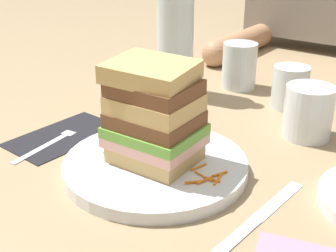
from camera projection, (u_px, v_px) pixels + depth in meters
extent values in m
plane|color=#9E8460|center=(163.00, 174.00, 0.62)|extent=(3.00, 3.00, 0.00)
cylinder|color=white|center=(155.00, 166.00, 0.62)|extent=(0.25, 0.25, 0.02)
cube|color=tan|center=(155.00, 153.00, 0.61)|extent=(0.11, 0.09, 0.02)
cube|color=#E0A393|center=(155.00, 140.00, 0.61)|extent=(0.12, 0.10, 0.01)
cube|color=#6BA83D|center=(154.00, 131.00, 0.60)|extent=(0.12, 0.10, 0.01)
cube|color=brown|center=(154.00, 119.00, 0.59)|extent=(0.11, 0.09, 0.02)
cube|color=tan|center=(154.00, 104.00, 0.59)|extent=(0.11, 0.09, 0.02)
cube|color=brown|center=(154.00, 89.00, 0.58)|extent=(0.11, 0.09, 0.02)
cube|color=tan|center=(150.00, 72.00, 0.57)|extent=(0.12, 0.10, 0.03)
cylinder|color=orange|center=(124.00, 140.00, 0.67)|extent=(0.01, 0.02, 0.00)
cylinder|color=orange|center=(112.00, 151.00, 0.64)|extent=(0.01, 0.03, 0.00)
cylinder|color=orange|center=(113.00, 139.00, 0.67)|extent=(0.03, 0.01, 0.00)
cylinder|color=orange|center=(117.00, 148.00, 0.65)|extent=(0.03, 0.02, 0.00)
cylinder|color=orange|center=(121.00, 145.00, 0.66)|extent=(0.00, 0.02, 0.00)
cylinder|color=orange|center=(205.00, 180.00, 0.57)|extent=(0.01, 0.03, 0.00)
cylinder|color=orange|center=(206.00, 175.00, 0.58)|extent=(0.03, 0.01, 0.00)
cylinder|color=orange|center=(220.00, 174.00, 0.58)|extent=(0.01, 0.02, 0.00)
cylinder|color=orange|center=(194.00, 182.00, 0.56)|extent=(0.02, 0.02, 0.00)
cylinder|color=orange|center=(199.00, 167.00, 0.60)|extent=(0.01, 0.03, 0.00)
cylinder|color=orange|center=(211.00, 180.00, 0.57)|extent=(0.02, 0.01, 0.00)
cylinder|color=orange|center=(218.00, 179.00, 0.57)|extent=(0.01, 0.03, 0.00)
cube|color=black|center=(65.00, 135.00, 0.73)|extent=(0.11, 0.18, 0.00)
cube|color=silver|center=(40.00, 146.00, 0.68)|extent=(0.02, 0.11, 0.00)
cube|color=silver|center=(68.00, 131.00, 0.73)|extent=(0.02, 0.02, 0.00)
cylinder|color=silver|center=(84.00, 126.00, 0.75)|extent=(0.01, 0.04, 0.00)
cylinder|color=silver|center=(81.00, 126.00, 0.76)|extent=(0.01, 0.04, 0.00)
cylinder|color=silver|center=(79.00, 125.00, 0.76)|extent=(0.01, 0.04, 0.00)
cylinder|color=silver|center=(76.00, 124.00, 0.76)|extent=(0.01, 0.04, 0.00)
cube|color=silver|center=(233.00, 240.00, 0.49)|extent=(0.02, 0.10, 0.00)
cube|color=silver|center=(278.00, 200.00, 0.56)|extent=(0.02, 0.11, 0.00)
cylinder|color=white|center=(308.00, 112.00, 0.71)|extent=(0.08, 0.08, 0.08)
cylinder|color=#E55638|center=(307.00, 121.00, 0.72)|extent=(0.07, 0.07, 0.05)
cylinder|color=silver|center=(175.00, 34.00, 0.87)|extent=(0.07, 0.07, 0.23)
cylinder|color=silver|center=(290.00, 87.00, 0.83)|extent=(0.07, 0.07, 0.08)
cylinder|color=silver|center=(239.00, 66.00, 0.92)|extent=(0.07, 0.07, 0.09)
cylinder|color=tan|center=(240.00, 44.00, 1.16)|extent=(0.06, 0.24, 0.06)
sphere|color=tan|center=(215.00, 54.00, 1.07)|extent=(0.06, 0.06, 0.06)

